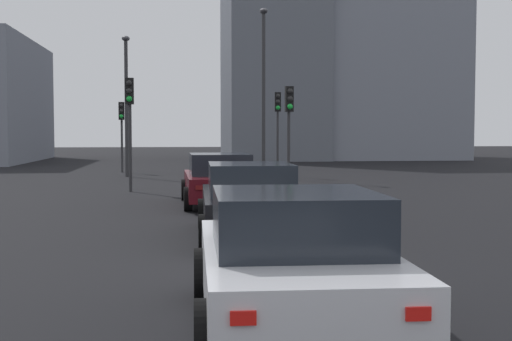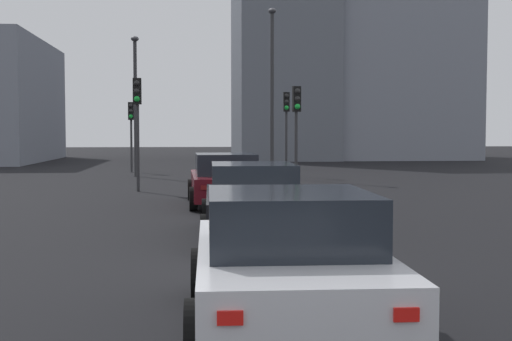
# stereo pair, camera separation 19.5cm
# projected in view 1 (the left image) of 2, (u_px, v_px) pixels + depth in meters

# --- Properties ---
(ground_plane) EXTENTS (160.00, 160.00, 0.20)m
(ground_plane) POSITION_uv_depth(u_px,v_px,m) (251.00, 266.00, 11.27)
(ground_plane) COLOR black
(car_maroon_lead) EXTENTS (4.63, 2.14, 1.47)m
(car_maroon_lead) POSITION_uv_depth(u_px,v_px,m) (219.00, 180.00, 19.50)
(car_maroon_lead) COLOR #510F16
(car_maroon_lead) RESTS_ON ground_plane
(car_black_second) EXTENTS (4.56, 2.11, 1.47)m
(car_black_second) POSITION_uv_depth(u_px,v_px,m) (249.00, 201.00, 13.52)
(car_black_second) COLOR black
(car_black_second) RESTS_ON ground_plane
(car_white_third) EXTENTS (4.28, 2.19, 1.48)m
(car_white_third) POSITION_uv_depth(u_px,v_px,m) (293.00, 261.00, 7.31)
(car_white_third) COLOR silver
(car_white_third) RESTS_ON ground_plane
(traffic_light_near_left) EXTENTS (0.32, 0.29, 3.90)m
(traffic_light_near_left) POSITION_uv_depth(u_px,v_px,m) (278.00, 116.00, 31.92)
(traffic_light_near_left) COLOR #2D2D30
(traffic_light_near_left) RESTS_ON ground_plane
(traffic_light_near_right) EXTENTS (0.32, 0.30, 3.68)m
(traffic_light_near_right) POSITION_uv_depth(u_px,v_px,m) (289.00, 115.00, 24.42)
(traffic_light_near_right) COLOR #2D2D30
(traffic_light_near_right) RESTS_ON ground_plane
(traffic_light_far_left) EXTENTS (0.32, 0.28, 3.57)m
(traffic_light_far_left) POSITION_uv_depth(u_px,v_px,m) (122.00, 122.00, 34.80)
(traffic_light_far_left) COLOR #2D2D30
(traffic_light_far_left) RESTS_ON ground_plane
(traffic_light_far_right) EXTENTS (0.32, 0.29, 3.92)m
(traffic_light_far_right) POSITION_uv_depth(u_px,v_px,m) (130.00, 110.00, 23.63)
(traffic_light_far_right) COLOR #2D2D30
(traffic_light_far_right) RESTS_ON ground_plane
(street_lamp_kerbside) EXTENTS (0.56, 0.36, 6.43)m
(street_lamp_kerbside) POSITION_uv_depth(u_px,v_px,m) (126.00, 93.00, 31.43)
(street_lamp_kerbside) COLOR #2D2D30
(street_lamp_kerbside) RESTS_ON ground_plane
(street_lamp_far) EXTENTS (0.56, 0.36, 7.54)m
(street_lamp_far) POSITION_uv_depth(u_px,v_px,m) (264.00, 79.00, 30.68)
(street_lamp_far) COLOR #2D2D30
(street_lamp_far) RESTS_ON ground_plane
(building_facade_left) EXTENTS (11.46, 11.67, 13.36)m
(building_facade_left) POSITION_uv_depth(u_px,v_px,m) (372.00, 72.00, 53.64)
(building_facade_left) COLOR gray
(building_facade_left) RESTS_ON ground_plane
(building_facade_center) EXTENTS (11.77, 7.00, 17.92)m
(building_facade_center) POSITION_uv_depth(u_px,v_px,m) (271.00, 41.00, 52.33)
(building_facade_center) COLOR slate
(building_facade_center) RESTS_ON ground_plane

